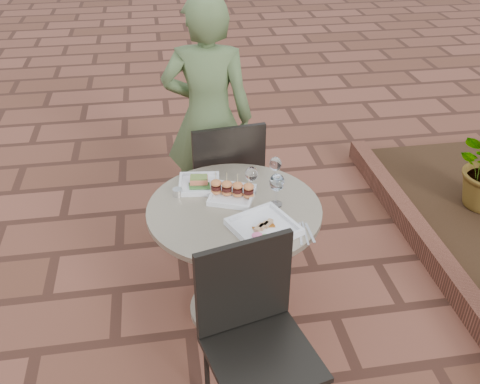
{
  "coord_description": "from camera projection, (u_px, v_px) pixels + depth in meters",
  "views": [
    {
      "loc": [
        -0.06,
        -2.09,
        2.28
      ],
      "look_at": [
        0.3,
        0.14,
        0.82
      ],
      "focal_mm": 40.0,
      "sensor_mm": 36.0,
      "label": 1
    }
  ],
  "objects": [
    {
      "name": "plate_sliders",
      "position": [
        232.0,
        191.0,
        2.8
      ],
      "size": [
        0.29,
        0.29,
        0.14
      ],
      "rotation": [
        0.0,
        0.0,
        -0.37
      ],
      "color": "white",
      "rests_on": "cafe_table"
    },
    {
      "name": "chair_near",
      "position": [
        254.0,
        326.0,
        2.3
      ],
      "size": [
        0.53,
        0.53,
        0.93
      ],
      "rotation": [
        0.0,
        0.0,
        0.24
      ],
      "color": "black",
      "rests_on": "ground"
    },
    {
      "name": "steel_ramekin",
      "position": [
        178.0,
        192.0,
        2.82
      ],
      "size": [
        0.07,
        0.07,
        0.04
      ],
      "primitive_type": "cylinder",
      "rotation": [
        0.0,
        0.0,
        0.34
      ],
      "color": "silver",
      "rests_on": "cafe_table"
    },
    {
      "name": "chair_far",
      "position": [
        225.0,
        175.0,
        3.36
      ],
      "size": [
        0.49,
        0.49,
        0.93
      ],
      "rotation": [
        0.0,
        0.0,
        3.25
      ],
      "color": "black",
      "rests_on": "ground"
    },
    {
      "name": "cutlery_set",
      "position": [
        305.0,
        233.0,
        2.55
      ],
      "size": [
        0.1,
        0.19,
        0.0
      ],
      "primitive_type": null,
      "rotation": [
        0.0,
        0.0,
        -0.07
      ],
      "color": "silver",
      "rests_on": "cafe_table"
    },
    {
      "name": "wine_glass_right",
      "position": [
        277.0,
        183.0,
        2.69
      ],
      "size": [
        0.08,
        0.08,
        0.18
      ],
      "color": "white",
      "rests_on": "cafe_table"
    },
    {
      "name": "plate_salmon",
      "position": [
        199.0,
        183.0,
        2.9
      ],
      "size": [
        0.24,
        0.24,
        0.06
      ],
      "rotation": [
        0.0,
        0.0,
        -0.12
      ],
      "color": "white",
      "rests_on": "cafe_table"
    },
    {
      "name": "planter_curb",
      "position": [
        437.0,
        259.0,
        3.41
      ],
      "size": [
        0.12,
        3.0,
        0.15
      ],
      "primitive_type": "cube",
      "color": "brown",
      "rests_on": "ground"
    },
    {
      "name": "diner",
      "position": [
        208.0,
        118.0,
        3.47
      ],
      "size": [
        0.65,
        0.5,
        1.61
      ],
      "primitive_type": "imported",
      "rotation": [
        0.0,
        0.0,
        2.94
      ],
      "color": "#485E34",
      "rests_on": "ground"
    },
    {
      "name": "ground",
      "position": [
        191.0,
        333.0,
        2.98
      ],
      "size": [
        60.0,
        60.0,
        0.0
      ],
      "primitive_type": "plane",
      "color": "brown",
      "rests_on": "ground"
    },
    {
      "name": "wine_glass_far",
      "position": [
        275.0,
        165.0,
        2.89
      ],
      "size": [
        0.07,
        0.07,
        0.15
      ],
      "color": "white",
      "rests_on": "cafe_table"
    },
    {
      "name": "cafe_table",
      "position": [
        235.0,
        245.0,
        2.87
      ],
      "size": [
        0.9,
        0.9,
        0.73
      ],
      "color": "gray",
      "rests_on": "ground"
    },
    {
      "name": "wine_glass_mid",
      "position": [
        251.0,
        175.0,
        2.79
      ],
      "size": [
        0.07,
        0.07,
        0.16
      ],
      "color": "white",
      "rests_on": "cafe_table"
    },
    {
      "name": "plate_tuna",
      "position": [
        264.0,
        227.0,
        2.57
      ],
      "size": [
        0.37,
        0.37,
        0.03
      ],
      "rotation": [
        0.0,
        0.0,
        0.41
      ],
      "color": "white",
      "rests_on": "cafe_table"
    }
  ]
}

